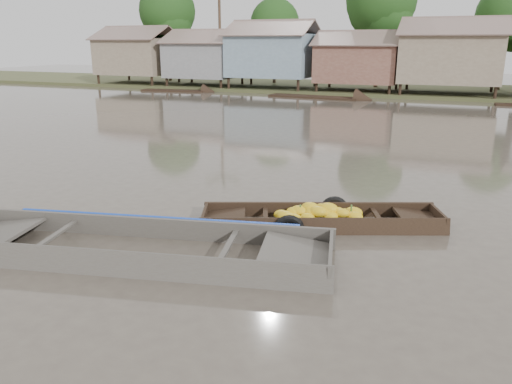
% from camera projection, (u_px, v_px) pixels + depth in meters
% --- Properties ---
extents(ground, '(120.00, 120.00, 0.00)m').
position_uv_depth(ground, '(263.00, 242.00, 9.76)').
color(ground, '#50463D').
rests_on(ground, ground).
extents(riverbank, '(120.00, 12.47, 10.22)m').
position_uv_depth(riverbank, '(460.00, 51.00, 36.11)').
color(riverbank, '#384723').
rests_on(riverbank, ground).
extents(banana_boat, '(5.18, 3.00, 0.70)m').
position_uv_depth(banana_boat, '(318.00, 219.00, 10.63)').
color(banana_boat, black).
rests_on(banana_boat, ground).
extents(viewer_boat, '(7.34, 3.33, 0.57)m').
position_uv_depth(viewer_boat, '(140.00, 253.00, 9.16)').
color(viewer_boat, '#47423C').
rests_on(viewer_boat, ground).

